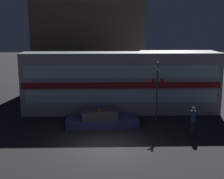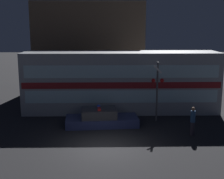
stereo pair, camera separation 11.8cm
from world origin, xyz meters
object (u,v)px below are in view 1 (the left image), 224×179
crossing_signal_near (157,87)px  train (121,82)px  police_car (101,119)px  pedestrian (193,121)px

crossing_signal_near → train: bearing=130.7°
train → crossing_signal_near: size_ratio=3.56×
train → police_car: size_ratio=3.01×
train → crossing_signal_near: 3.56m
pedestrian → crossing_signal_near: size_ratio=0.43×
train → crossing_signal_near: train is taller
pedestrian → crossing_signal_near: 3.62m
train → police_car: 4.22m
crossing_signal_near → police_car: bearing=-167.8°
train → crossing_signal_near: bearing=-49.3°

